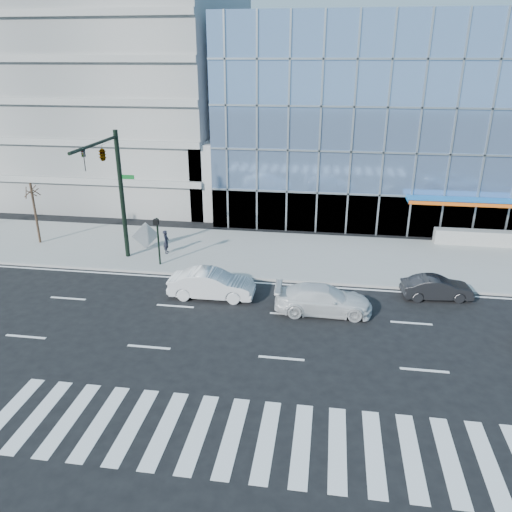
{
  "coord_description": "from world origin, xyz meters",
  "views": [
    {
      "loc": [
        1.65,
        -22.35,
        12.2
      ],
      "look_at": [
        -2.17,
        3.0,
        1.87
      ],
      "focal_mm": 35.0,
      "sensor_mm": 36.0,
      "label": 1
    }
  ],
  "objects_px": {
    "ped_signal_post": "(158,234)",
    "traffic_signal": "(109,168)",
    "white_suv": "(323,299)",
    "white_sedan": "(212,284)",
    "street_tree_near": "(32,191)",
    "tilted_panel": "(146,235)",
    "dark_sedan": "(437,288)",
    "pedestrian": "(166,242)"
  },
  "relations": [
    {
      "from": "white_sedan",
      "to": "tilted_panel",
      "type": "xyz_separation_m",
      "value": [
        -5.95,
        6.14,
        0.31
      ]
    },
    {
      "from": "street_tree_near",
      "to": "dark_sedan",
      "type": "distance_m",
      "value": 26.24
    },
    {
      "from": "white_suv",
      "to": "pedestrian",
      "type": "relative_size",
      "value": 3.17
    },
    {
      "from": "ped_signal_post",
      "to": "dark_sedan",
      "type": "distance_m",
      "value": 16.34
    },
    {
      "from": "street_tree_near",
      "to": "white_sedan",
      "type": "height_order",
      "value": "street_tree_near"
    },
    {
      "from": "white_suv",
      "to": "white_sedan",
      "type": "relative_size",
      "value": 1.07
    },
    {
      "from": "ped_signal_post",
      "to": "street_tree_near",
      "type": "height_order",
      "value": "street_tree_near"
    },
    {
      "from": "white_suv",
      "to": "white_sedan",
      "type": "distance_m",
      "value": 6.06
    },
    {
      "from": "white_suv",
      "to": "traffic_signal",
      "type": "bearing_deg",
      "value": 70.03
    },
    {
      "from": "traffic_signal",
      "to": "ped_signal_post",
      "type": "height_order",
      "value": "traffic_signal"
    },
    {
      "from": "street_tree_near",
      "to": "white_sedan",
      "type": "bearing_deg",
      "value": -24.2
    },
    {
      "from": "traffic_signal",
      "to": "street_tree_near",
      "type": "height_order",
      "value": "traffic_signal"
    },
    {
      "from": "pedestrian",
      "to": "ped_signal_post",
      "type": "bearing_deg",
      "value": 179.51
    },
    {
      "from": "white_suv",
      "to": "pedestrian",
      "type": "bearing_deg",
      "value": 56.07
    },
    {
      "from": "traffic_signal",
      "to": "white_sedan",
      "type": "bearing_deg",
      "value": -25.74
    },
    {
      "from": "white_suv",
      "to": "tilted_panel",
      "type": "relative_size",
      "value": 3.78
    },
    {
      "from": "traffic_signal",
      "to": "dark_sedan",
      "type": "height_order",
      "value": "traffic_signal"
    },
    {
      "from": "street_tree_near",
      "to": "white_suv",
      "type": "distance_m",
      "value": 21.09
    },
    {
      "from": "street_tree_near",
      "to": "white_sedan",
      "type": "xyz_separation_m",
      "value": [
        13.66,
        -6.14,
        -3.02
      ]
    },
    {
      "from": "dark_sedan",
      "to": "tilted_panel",
      "type": "distance_m",
      "value": 18.51
    },
    {
      "from": "ped_signal_post",
      "to": "street_tree_near",
      "type": "relative_size",
      "value": 0.71
    },
    {
      "from": "street_tree_near",
      "to": "dark_sedan",
      "type": "height_order",
      "value": "street_tree_near"
    },
    {
      "from": "traffic_signal",
      "to": "street_tree_near",
      "type": "relative_size",
      "value": 1.89
    },
    {
      "from": "ped_signal_post",
      "to": "tilted_panel",
      "type": "relative_size",
      "value": 2.31
    },
    {
      "from": "white_suv",
      "to": "ped_signal_post",
      "type": "bearing_deg",
      "value": 64.23
    },
    {
      "from": "ped_signal_post",
      "to": "white_suv",
      "type": "xyz_separation_m",
      "value": [
        10.16,
        -4.44,
        -1.43
      ]
    },
    {
      "from": "ped_signal_post",
      "to": "dark_sedan",
      "type": "bearing_deg",
      "value": -6.86
    },
    {
      "from": "dark_sedan",
      "to": "traffic_signal",
      "type": "bearing_deg",
      "value": 78.71
    },
    {
      "from": "traffic_signal",
      "to": "tilted_panel",
      "type": "bearing_deg",
      "value": 76.45
    },
    {
      "from": "street_tree_near",
      "to": "dark_sedan",
      "type": "relative_size",
      "value": 1.14
    },
    {
      "from": "ped_signal_post",
      "to": "white_sedan",
      "type": "distance_m",
      "value": 5.66
    },
    {
      "from": "traffic_signal",
      "to": "dark_sedan",
      "type": "relative_size",
      "value": 2.16
    },
    {
      "from": "ped_signal_post",
      "to": "white_suv",
      "type": "distance_m",
      "value": 11.17
    },
    {
      "from": "street_tree_near",
      "to": "white_suv",
      "type": "height_order",
      "value": "street_tree_near"
    },
    {
      "from": "dark_sedan",
      "to": "tilted_panel",
      "type": "xyz_separation_m",
      "value": [
        -17.95,
        4.5,
        0.46
      ]
    },
    {
      "from": "ped_signal_post",
      "to": "pedestrian",
      "type": "bearing_deg",
      "value": 95.24
    },
    {
      "from": "pedestrian",
      "to": "traffic_signal",
      "type": "bearing_deg",
      "value": 129.5
    },
    {
      "from": "white_sedan",
      "to": "dark_sedan",
      "type": "distance_m",
      "value": 12.11
    },
    {
      "from": "ped_signal_post",
      "to": "tilted_panel",
      "type": "xyz_separation_m",
      "value": [
        -1.79,
        2.55,
        -1.07
      ]
    },
    {
      "from": "ped_signal_post",
      "to": "white_suv",
      "type": "bearing_deg",
      "value": -23.6
    },
    {
      "from": "ped_signal_post",
      "to": "traffic_signal",
      "type": "bearing_deg",
      "value": -171.48
    },
    {
      "from": "white_sedan",
      "to": "pedestrian",
      "type": "relative_size",
      "value": 2.97
    }
  ]
}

